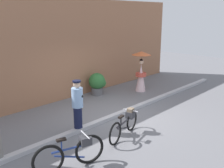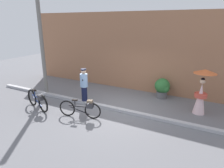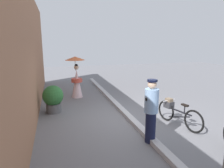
{
  "view_description": "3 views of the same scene",
  "coord_description": "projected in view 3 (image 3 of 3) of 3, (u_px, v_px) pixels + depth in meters",
  "views": [
    {
      "loc": [
        -6.24,
        -5.84,
        3.52
      ],
      "look_at": [
        0.47,
        0.63,
        0.99
      ],
      "focal_mm": 41.98,
      "sensor_mm": 36.0,
      "label": 1
    },
    {
      "loc": [
        3.48,
        -6.94,
        3.6
      ],
      "look_at": [
        -0.29,
        0.2,
        1.07
      ],
      "focal_mm": 32.07,
      "sensor_mm": 36.0,
      "label": 2
    },
    {
      "loc": [
        -5.94,
        2.28,
        2.52
      ],
      "look_at": [
        0.7,
        0.39,
        1.05
      ],
      "focal_mm": 32.7,
      "sensor_mm": 36.0,
      "label": 3
    }
  ],
  "objects": [
    {
      "name": "ground_plane",
      "position": [
        129.0,
        119.0,
        6.72
      ],
      "size": [
        30.0,
        30.0,
        0.0
      ],
      "primitive_type": "plane",
      "color": "slate"
    },
    {
      "name": "building_wall",
      "position": [
        23.0,
        59.0,
        5.47
      ],
      "size": [
        14.0,
        0.4,
        4.1
      ],
      "primitive_type": "cube",
      "color": "#9E6B4C",
      "rests_on": "ground_plane"
    },
    {
      "name": "sidewalk_curb",
      "position": [
        129.0,
        117.0,
        6.71
      ],
      "size": [
        14.0,
        0.2,
        0.12
      ],
      "primitive_type": "cube",
      "color": "#B2B2B7",
      "rests_on": "ground_plane"
    },
    {
      "name": "bicycle_near_officer",
      "position": [
        176.0,
        112.0,
        6.16
      ],
      "size": [
        1.67,
        0.58,
        0.76
      ],
      "color": "black",
      "rests_on": "ground_plane"
    },
    {
      "name": "person_officer",
      "position": [
        151.0,
        110.0,
        5.0
      ],
      "size": [
        0.34,
        0.37,
        1.61
      ],
      "color": "#141938",
      "rests_on": "ground_plane"
    },
    {
      "name": "person_with_parasol",
      "position": [
        76.0,
        76.0,
        9.12
      ],
      "size": [
        0.87,
        0.87,
        1.84
      ],
      "color": "silver",
      "rests_on": "ground_plane"
    },
    {
      "name": "potted_plant_by_door",
      "position": [
        53.0,
        98.0,
        7.25
      ],
      "size": [
        0.75,
        0.73,
        0.98
      ],
      "color": "#59595B",
      "rests_on": "ground_plane"
    }
  ]
}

